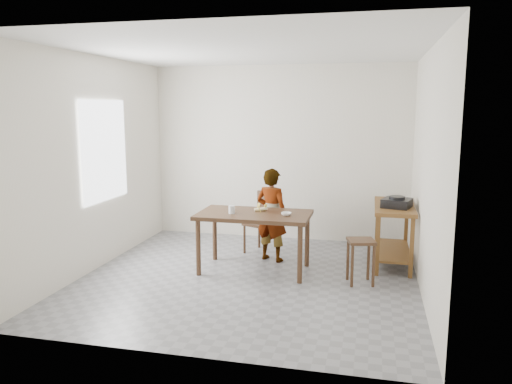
% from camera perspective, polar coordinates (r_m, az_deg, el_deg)
% --- Properties ---
extents(floor, '(4.00, 4.00, 0.04)m').
position_cam_1_polar(floor, '(6.17, -0.86, -9.98)').
color(floor, gray).
rests_on(floor, ground).
extents(ceiling, '(4.00, 4.00, 0.04)m').
position_cam_1_polar(ceiling, '(5.86, -0.93, 16.17)').
color(ceiling, white).
rests_on(ceiling, wall_back).
extents(wall_back, '(4.00, 0.04, 2.70)m').
position_cam_1_polar(wall_back, '(7.82, 2.71, 4.45)').
color(wall_back, silver).
rests_on(wall_back, ground).
extents(wall_front, '(4.00, 0.04, 2.70)m').
position_cam_1_polar(wall_front, '(3.95, -8.02, -0.67)').
color(wall_front, silver).
rests_on(wall_front, ground).
extents(wall_left, '(0.04, 4.00, 2.70)m').
position_cam_1_polar(wall_left, '(6.64, -18.07, 3.08)').
color(wall_left, silver).
rests_on(wall_left, ground).
extents(wall_right, '(0.04, 4.00, 2.70)m').
position_cam_1_polar(wall_right, '(5.72, 19.16, 2.04)').
color(wall_right, silver).
rests_on(wall_right, ground).
extents(window_pane, '(0.02, 1.10, 1.30)m').
position_cam_1_polar(window_pane, '(6.78, -16.90, 4.53)').
color(window_pane, white).
rests_on(window_pane, wall_left).
extents(dining_table, '(1.40, 0.80, 0.75)m').
position_cam_1_polar(dining_table, '(6.33, -0.21, -5.73)').
color(dining_table, '#422A1A').
rests_on(dining_table, floor).
extents(prep_counter, '(0.50, 1.20, 0.80)m').
position_cam_1_polar(prep_counter, '(6.85, 15.38, -4.69)').
color(prep_counter, brown).
rests_on(prep_counter, floor).
extents(child, '(0.54, 0.44, 1.26)m').
position_cam_1_polar(child, '(6.71, 1.82, -2.62)').
color(child, white).
rests_on(child, floor).
extents(dining_chair, '(0.54, 0.54, 0.86)m').
position_cam_1_polar(dining_chair, '(7.11, 0.67, -3.58)').
color(dining_chair, '#422A1A').
rests_on(dining_chair, floor).
extents(stool, '(0.37, 0.37, 0.53)m').
position_cam_1_polar(stool, '(6.04, 11.85, -7.79)').
color(stool, '#422A1A').
rests_on(stool, floor).
extents(glass_tumbler, '(0.09, 0.09, 0.10)m').
position_cam_1_polar(glass_tumbler, '(6.21, -2.79, -2.02)').
color(glass_tumbler, white).
rests_on(glass_tumbler, dining_table).
extents(small_bowl, '(0.16, 0.16, 0.04)m').
position_cam_1_polar(small_bowl, '(6.10, 3.48, -2.52)').
color(small_bowl, white).
rests_on(small_bowl, dining_table).
extents(banana, '(0.22, 0.19, 0.07)m').
position_cam_1_polar(banana, '(6.34, 0.55, -1.92)').
color(banana, '#FDD35A').
rests_on(banana, dining_table).
extents(serving_bowl, '(0.20, 0.20, 0.05)m').
position_cam_1_polar(serving_bowl, '(7.13, 15.62, -0.65)').
color(serving_bowl, white).
rests_on(serving_bowl, prep_counter).
extents(gas_burner, '(0.41, 0.41, 0.11)m').
position_cam_1_polar(gas_burner, '(6.58, 15.79, -1.22)').
color(gas_burner, black).
rests_on(gas_burner, prep_counter).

